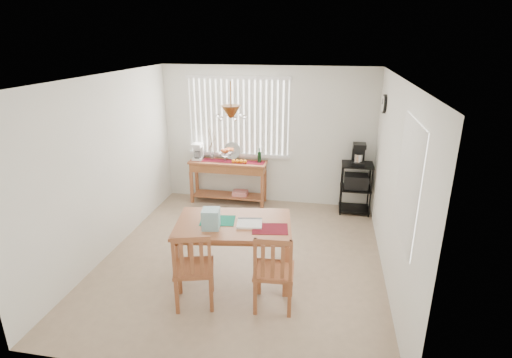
% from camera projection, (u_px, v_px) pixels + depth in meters
% --- Properties ---
extents(ground, '(4.00, 4.50, 0.01)m').
position_uv_depth(ground, '(243.00, 258.00, 5.90)').
color(ground, tan).
extents(room_shell, '(4.20, 4.70, 2.70)m').
position_uv_depth(room_shell, '(242.00, 147.00, 5.34)').
color(room_shell, white).
rests_on(room_shell, ground).
extents(sideboard, '(1.48, 0.42, 0.83)m').
position_uv_depth(sideboard, '(229.00, 172.00, 7.68)').
color(sideboard, '#A65E38').
rests_on(sideboard, ground).
extents(sideboard_items, '(1.41, 0.35, 0.64)m').
position_uv_depth(sideboard_items, '(216.00, 154.00, 7.62)').
color(sideboard_items, maroon).
rests_on(sideboard_items, sideboard).
extents(wire_cart, '(0.55, 0.44, 0.93)m').
position_uv_depth(wire_cart, '(356.00, 183.00, 7.26)').
color(wire_cart, black).
rests_on(wire_cart, ground).
extents(cart_items, '(0.22, 0.26, 0.38)m').
position_uv_depth(cart_items, '(359.00, 154.00, 7.08)').
color(cart_items, black).
rests_on(cart_items, wire_cart).
extents(dining_table, '(1.61, 1.16, 0.80)m').
position_uv_depth(dining_table, '(234.00, 229.00, 5.22)').
color(dining_table, '#A65E38').
rests_on(dining_table, ground).
extents(table_items, '(1.20, 0.53, 0.26)m').
position_uv_depth(table_items, '(221.00, 220.00, 5.04)').
color(table_items, '#167E60').
rests_on(table_items, dining_table).
extents(chair_left, '(0.57, 0.57, 1.01)m').
position_uv_depth(chair_left, '(194.00, 269.00, 4.72)').
color(chair_left, '#A65E38').
rests_on(chair_left, ground).
extents(chair_right, '(0.49, 0.49, 1.01)m').
position_uv_depth(chair_right, '(274.00, 272.00, 4.66)').
color(chair_right, '#A65E38').
rests_on(chair_right, ground).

